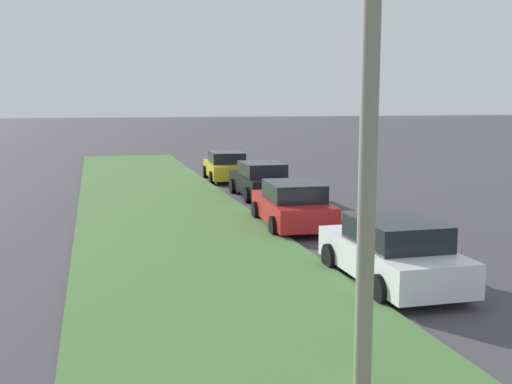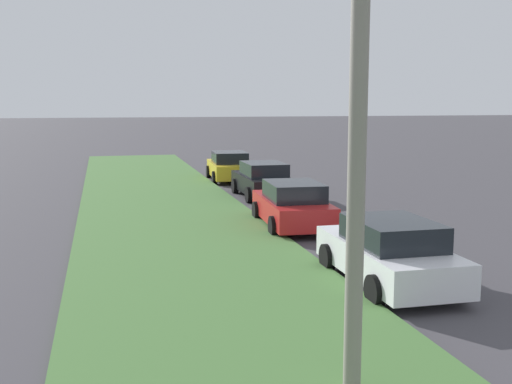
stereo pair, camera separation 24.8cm
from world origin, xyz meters
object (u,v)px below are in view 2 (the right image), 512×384
object	(u,v)px
streetlight	(387,70)
parked_car_red	(293,205)
parked_car_white	(389,253)
parked_car_black	(263,180)
parked_car_yellow	(229,167)

from	to	relation	value
streetlight	parked_car_red	bearing A→B (deg)	-11.45
parked_car_white	parked_car_red	xyz separation A→B (m)	(6.46, 0.19, 0.00)
streetlight	parked_car_black	bearing A→B (deg)	-9.53
parked_car_white	parked_car_red	world-z (taller)	same
parked_car_yellow	parked_car_black	bearing A→B (deg)	-173.77
parked_car_black	streetlight	size ratio (longest dim) A/B	0.57
parked_car_black	streetlight	world-z (taller)	streetlight
parked_car_yellow	parked_car_red	bearing A→B (deg)	-178.44
parked_car_red	parked_car_black	bearing A→B (deg)	-2.72
parked_car_white	streetlight	distance (m)	6.51
parked_car_white	streetlight	xyz separation A→B (m)	(-4.77, 2.47, 3.67)
parked_car_white	parked_car_black	bearing A→B (deg)	-1.84
parked_car_black	streetlight	distance (m)	18.18
parked_car_white	parked_car_yellow	bearing A→B (deg)	-0.31
parked_car_black	parked_car_red	bearing A→B (deg)	174.05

